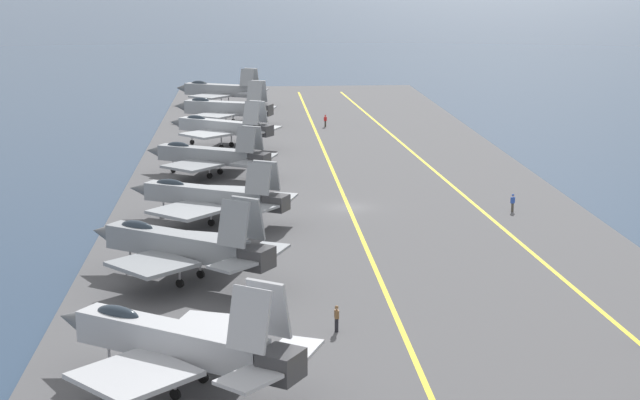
{
  "coord_description": "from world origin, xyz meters",
  "views": [
    {
      "loc": [
        -89.67,
        9.37,
        22.34
      ],
      "look_at": [
        -7.39,
        3.27,
        2.9
      ],
      "focal_mm": 55.0,
      "sensor_mm": 36.0,
      "label": 1
    }
  ],
  "objects_px": {
    "parked_jet_second": "(176,341)",
    "parked_jet_sixth": "(221,127)",
    "parked_jet_fifth": "(208,156)",
    "crew_red_vest": "(325,120)",
    "parked_jet_seventh": "(224,108)",
    "parked_jet_fourth": "(209,196)",
    "crew_blue_vest": "(513,202)",
    "parked_jet_third": "(180,245)",
    "parked_jet_eighth": "(220,90)",
    "crew_brown_vest": "(337,317)"
  },
  "relations": [
    {
      "from": "parked_jet_second",
      "to": "parked_jet_sixth",
      "type": "height_order",
      "value": "parked_jet_second"
    },
    {
      "from": "parked_jet_fifth",
      "to": "crew_red_vest",
      "type": "bearing_deg",
      "value": -24.92
    },
    {
      "from": "parked_jet_seventh",
      "to": "parked_jet_fourth",
      "type": "bearing_deg",
      "value": 179.91
    },
    {
      "from": "crew_blue_vest",
      "to": "parked_jet_sixth",
      "type": "bearing_deg",
      "value": 37.79
    },
    {
      "from": "parked_jet_third",
      "to": "crew_red_vest",
      "type": "xyz_separation_m",
      "value": [
        70.29,
        -16.04,
        -1.76
      ]
    },
    {
      "from": "parked_jet_eighth",
      "to": "crew_red_vest",
      "type": "relative_size",
      "value": 9.05
    },
    {
      "from": "crew_blue_vest",
      "to": "parked_jet_second",
      "type": "bearing_deg",
      "value": 142.78
    },
    {
      "from": "parked_jet_eighth",
      "to": "crew_blue_vest",
      "type": "distance_m",
      "value": 79.99
    },
    {
      "from": "parked_jet_fifth",
      "to": "parked_jet_eighth",
      "type": "relative_size",
      "value": 0.95
    },
    {
      "from": "parked_jet_fourth",
      "to": "crew_brown_vest",
      "type": "relative_size",
      "value": 9.09
    },
    {
      "from": "parked_jet_fifth",
      "to": "parked_jet_seventh",
      "type": "xyz_separation_m",
      "value": [
        36.71,
        -0.91,
        0.13
      ]
    },
    {
      "from": "crew_brown_vest",
      "to": "crew_red_vest",
      "type": "xyz_separation_m",
      "value": [
        81.28,
        -5.77,
        0.01
      ]
    },
    {
      "from": "parked_jet_fourth",
      "to": "parked_jet_fifth",
      "type": "distance_m",
      "value": 20.26
    },
    {
      "from": "parked_jet_second",
      "to": "parked_jet_eighth",
      "type": "height_order",
      "value": "parked_jet_second"
    },
    {
      "from": "parked_jet_second",
      "to": "parked_jet_sixth",
      "type": "bearing_deg",
      "value": -0.53
    },
    {
      "from": "parked_jet_second",
      "to": "parked_jet_sixth",
      "type": "distance_m",
      "value": 73.28
    },
    {
      "from": "parked_jet_sixth",
      "to": "parked_jet_eighth",
      "type": "bearing_deg",
      "value": 1.7
    },
    {
      "from": "crew_blue_vest",
      "to": "crew_red_vest",
      "type": "bearing_deg",
      "value": 14.54
    },
    {
      "from": "parked_jet_fifth",
      "to": "crew_blue_vest",
      "type": "distance_m",
      "value": 34.17
    },
    {
      "from": "parked_jet_fifth",
      "to": "parked_jet_second",
      "type": "bearing_deg",
      "value": -179.67
    },
    {
      "from": "parked_jet_third",
      "to": "parked_jet_eighth",
      "type": "xyz_separation_m",
      "value": [
        93.31,
        -0.49,
        -0.07
      ]
    },
    {
      "from": "parked_jet_sixth",
      "to": "parked_jet_fourth",
      "type": "bearing_deg",
      "value": 179.73
    },
    {
      "from": "parked_jet_fifth",
      "to": "parked_jet_sixth",
      "type": "bearing_deg",
      "value": -3.29
    },
    {
      "from": "parked_jet_third",
      "to": "crew_brown_vest",
      "type": "xyz_separation_m",
      "value": [
        -10.99,
        -10.28,
        -1.77
      ]
    },
    {
      "from": "parked_jet_fifth",
      "to": "parked_jet_seventh",
      "type": "distance_m",
      "value": 36.72
    },
    {
      "from": "parked_jet_third",
      "to": "crew_red_vest",
      "type": "height_order",
      "value": "parked_jet_third"
    },
    {
      "from": "parked_jet_fourth",
      "to": "crew_brown_vest",
      "type": "bearing_deg",
      "value": -162.45
    },
    {
      "from": "parked_jet_third",
      "to": "parked_jet_seventh",
      "type": "bearing_deg",
      "value": -1.2
    },
    {
      "from": "parked_jet_second",
      "to": "crew_brown_vest",
      "type": "xyz_separation_m",
      "value": [
        7.73,
        -9.32,
        -1.72
      ]
    },
    {
      "from": "parked_jet_fourth",
      "to": "crew_red_vest",
      "type": "height_order",
      "value": "parked_jet_fourth"
    },
    {
      "from": "parked_jet_fifth",
      "to": "parked_jet_seventh",
      "type": "height_order",
      "value": "parked_jet_seventh"
    },
    {
      "from": "parked_jet_second",
      "to": "parked_jet_fourth",
      "type": "height_order",
      "value": "parked_jet_second"
    },
    {
      "from": "crew_brown_vest",
      "to": "crew_red_vest",
      "type": "height_order",
      "value": "crew_red_vest"
    },
    {
      "from": "parked_jet_second",
      "to": "parked_jet_sixth",
      "type": "xyz_separation_m",
      "value": [
        73.27,
        -0.68,
        -0.01
      ]
    },
    {
      "from": "parked_jet_fifth",
      "to": "parked_jet_eighth",
      "type": "bearing_deg",
      "value": 0.15
    },
    {
      "from": "parked_jet_sixth",
      "to": "crew_brown_vest",
      "type": "height_order",
      "value": "parked_jet_sixth"
    },
    {
      "from": "parked_jet_third",
      "to": "parked_jet_seventh",
      "type": "height_order",
      "value": "parked_jet_third"
    },
    {
      "from": "parked_jet_sixth",
      "to": "parked_jet_eighth",
      "type": "relative_size",
      "value": 0.94
    },
    {
      "from": "parked_jet_fourth",
      "to": "parked_jet_eighth",
      "type": "distance_m",
      "value": 76.43
    },
    {
      "from": "parked_jet_eighth",
      "to": "parked_jet_third",
      "type": "bearing_deg",
      "value": 179.7
    },
    {
      "from": "parked_jet_second",
      "to": "parked_jet_third",
      "type": "height_order",
      "value": "parked_jet_third"
    },
    {
      "from": "parked_jet_second",
      "to": "parked_jet_fifth",
      "type": "distance_m",
      "value": 55.85
    },
    {
      "from": "parked_jet_third",
      "to": "parked_jet_sixth",
      "type": "distance_m",
      "value": 54.58
    },
    {
      "from": "parked_jet_fifth",
      "to": "crew_blue_vest",
      "type": "xyz_separation_m",
      "value": [
        -18.38,
        -28.77,
        -1.32
      ]
    },
    {
      "from": "parked_jet_second",
      "to": "parked_jet_seventh",
      "type": "relative_size",
      "value": 0.99
    },
    {
      "from": "parked_jet_eighth",
      "to": "crew_blue_vest",
      "type": "bearing_deg",
      "value": -158.8
    },
    {
      "from": "parked_jet_second",
      "to": "parked_jet_eighth",
      "type": "xyz_separation_m",
      "value": [
        112.03,
        0.47,
        -0.02
      ]
    },
    {
      "from": "parked_jet_seventh",
      "to": "crew_brown_vest",
      "type": "height_order",
      "value": "parked_jet_seventh"
    },
    {
      "from": "crew_brown_vest",
      "to": "parked_jet_fourth",
      "type": "bearing_deg",
      "value": 17.55
    },
    {
      "from": "parked_jet_seventh",
      "to": "parked_jet_sixth",
      "type": "bearing_deg",
      "value": -179.74
    }
  ]
}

